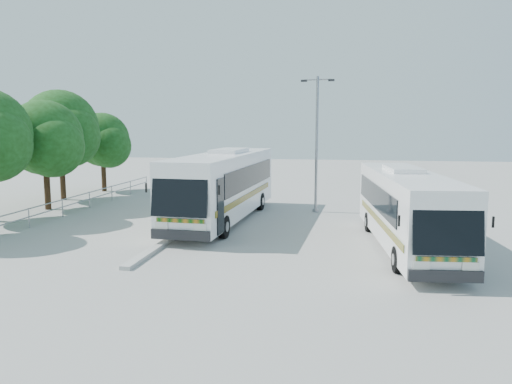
% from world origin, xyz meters
% --- Properties ---
extents(ground, '(100.00, 100.00, 0.00)m').
position_xyz_m(ground, '(0.00, 0.00, 0.00)').
color(ground, gray).
rests_on(ground, ground).
extents(kerb_divider, '(0.40, 16.00, 0.15)m').
position_xyz_m(kerb_divider, '(-2.30, 2.00, 0.07)').
color(kerb_divider, '#B2B2AD').
rests_on(kerb_divider, ground).
extents(railing, '(0.06, 22.00, 1.00)m').
position_xyz_m(railing, '(-10.00, 4.00, 0.74)').
color(railing, gray).
rests_on(railing, ground).
extents(tree_far_c, '(4.97, 4.69, 6.49)m').
position_xyz_m(tree_far_c, '(-12.12, 5.10, 4.26)').
color(tree_far_c, '#382314').
rests_on(tree_far_c, ground).
extents(tree_far_d, '(5.62, 5.30, 7.33)m').
position_xyz_m(tree_far_d, '(-13.31, 8.80, 4.82)').
color(tree_far_d, '#382314').
rests_on(tree_far_d, ground).
extents(tree_far_e, '(4.54, 4.28, 5.92)m').
position_xyz_m(tree_far_e, '(-12.63, 13.30, 3.89)').
color(tree_far_e, '#382314').
rests_on(tree_far_e, ground).
extents(coach_main, '(3.31, 12.85, 3.53)m').
position_xyz_m(coach_main, '(-1.00, 3.57, 1.94)').
color(coach_main, white).
rests_on(coach_main, ground).
extents(coach_adjacent, '(3.32, 11.34, 3.10)m').
position_xyz_m(coach_adjacent, '(7.75, -0.97, 1.70)').
color(coach_adjacent, white).
rests_on(coach_adjacent, ground).
extents(lamppost, '(1.90, 0.39, 7.74)m').
position_xyz_m(lamppost, '(3.65, 6.97, 4.27)').
color(lamppost, gray).
rests_on(lamppost, ground).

